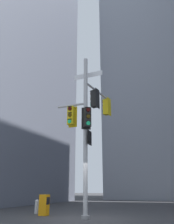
# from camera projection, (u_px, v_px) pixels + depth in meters

# --- Properties ---
(ground) EXTENTS (120.00, 120.00, 0.00)m
(ground) POSITION_uv_depth(u_px,v_px,m) (85.00, 219.00, 10.36)
(ground) COLOR #38383A
(building_mid_block) EXTENTS (17.60, 17.60, 33.92)m
(building_mid_block) POSITION_uv_depth(u_px,v_px,m) (169.00, 89.00, 38.10)
(building_mid_block) COLOR #9399A3
(building_mid_block) RESTS_ON ground
(signal_pole_assembly) EXTENTS (2.49, 3.42, 8.24)m
(signal_pole_assembly) POSITION_uv_depth(u_px,v_px,m) (89.00, 117.00, 12.39)
(signal_pole_assembly) COLOR #B2B2B5
(signal_pole_assembly) RESTS_ON ground
(fire_hydrant) EXTENTS (0.33, 0.23, 0.74)m
(fire_hydrant) POSITION_uv_depth(u_px,v_px,m) (37.00, 206.00, 12.77)
(fire_hydrant) COLOR silver
(fire_hydrant) RESTS_ON ground
(newspaper_box) EXTENTS (0.45, 0.36, 1.02)m
(newspaper_box) POSITION_uv_depth(u_px,v_px,m) (44.00, 205.00, 11.92)
(newspaper_box) COLOR orange
(newspaper_box) RESTS_ON ground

